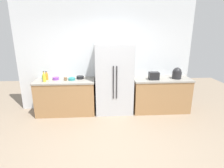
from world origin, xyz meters
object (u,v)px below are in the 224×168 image
Objects in this scene: refrigerator at (114,79)px; bowl_a at (72,79)px; rice_cooker at (177,73)px; cup_a at (44,77)px; cup_b at (66,79)px; bottle_b at (47,76)px; toaster at (154,76)px; bowl_c at (56,78)px; bowl_b at (80,77)px; bottle_a at (44,78)px.

bowl_a is at bearing -179.06° from refrigerator.
rice_cooker is 3.28× the size of cup_a.
rice_cooker is 3.46× the size of cup_b.
bowl_a is (0.64, -0.07, -0.06)m from bottle_b.
cup_a is at bearing 175.51° from toaster.
bottle_b is at bearing 178.83° from bowl_c.
bowl_b is 0.62m from bowl_c.
toaster reaches higher than bowl_a.
toaster is 2.24m from cup_b.
bottle_a is at bearing -144.21° from bowl_c.
rice_cooker is at bearing -0.58° from bowl_a.
toaster reaches higher than cup_a.
refrigerator is 1.82m from cup_a.
bowl_b is (0.20, 0.12, 0.00)m from bowl_a.
rice_cooker reaches higher than bowl_a.
bowl_a is (0.65, 0.11, -0.07)m from bottle_a.
cup_b reaches higher than bowl_a.
bottle_a reaches higher than bowl_b.
rice_cooker is at bearing 4.85° from toaster.
bowl_c is at bearing -13.60° from cup_a.
bowl_c is (-3.13, 0.09, -0.11)m from rice_cooker.
cup_a reaches higher than bowl_c.
cup_a is 0.33m from bowl_c.
bowl_b is at bearing 5.38° from bowl_c.
cup_b is (0.50, 0.07, -0.06)m from bottle_a.
cup_a is (-0.09, 0.25, -0.06)m from bottle_a.
bowl_c is at bearing 178.34° from rice_cooker.
bottle_b is at bearing -37.03° from cup_a.
bowl_c is (-0.62, -0.06, -0.00)m from bowl_b.
bowl_a is (-2.09, 0.08, -0.07)m from toaster.
refrigerator is 6.86× the size of bottle_a.
refrigerator is at bearing 174.47° from toaster.
refrigerator is 1.02m from toaster.
cup_a is 0.47× the size of bowl_b.
rice_cooker is at bearing -2.81° from cup_a.
bottle_a is 0.30m from bowl_c.
cup_a is at bearing 163.57° from cup_b.
bottle_a is 0.17m from bottle_b.
toaster is at bearing -3.10° from bottle_b.
bowl_a is 0.42m from bowl_c.
bowl_a is at bearing -10.87° from cup_a.
refrigerator is 1.23m from cup_b.
rice_cooker is 1.11× the size of bottle_a.
bowl_c is (0.23, -0.00, -0.06)m from bottle_b.
refrigerator reaches higher than bowl_a.
bottle_a reaches higher than toaster.
rice_cooker reaches higher than cup_a.
cup_b is at bearing -167.89° from bowl_a.
bowl_b is at bearing 31.14° from bowl_a.
refrigerator reaches higher than rice_cooker.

